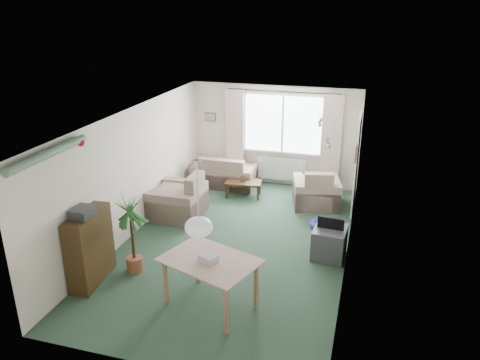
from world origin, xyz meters
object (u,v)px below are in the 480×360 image
(sofa, at_px, (224,171))
(pet_bed, at_px, (324,225))
(armchair_corner, at_px, (317,186))
(dining_table, at_px, (211,284))
(bookshelf, at_px, (90,248))
(armchair_left, at_px, (177,195))
(coffee_table, at_px, (243,189))
(houseplant, at_px, (132,234))
(tv_cube, at_px, (329,243))

(sofa, height_order, pet_bed, sofa)
(armchair_corner, xyz_separation_m, pet_bed, (0.30, -1.08, -0.38))
(dining_table, xyz_separation_m, pet_bed, (1.29, 3.01, -0.32))
(armchair_corner, distance_m, bookshelf, 4.99)
(armchair_left, bearing_deg, coffee_table, 143.04)
(sofa, bearing_deg, coffee_table, 139.03)
(houseplant, bearing_deg, pet_bed, 40.97)
(bookshelf, bearing_deg, coffee_table, 66.50)
(armchair_left, height_order, tv_cube, armchair_left)
(dining_table, bearing_deg, houseplant, 159.97)
(coffee_table, relative_size, bookshelf, 0.69)
(tv_cube, bearing_deg, armchair_left, 169.75)
(houseplant, relative_size, dining_table, 1.11)
(sofa, relative_size, coffee_table, 1.86)
(armchair_corner, bearing_deg, tv_cube, 90.08)
(pet_bed, bearing_deg, dining_table, -113.23)
(coffee_table, bearing_deg, dining_table, -80.84)
(dining_table, bearing_deg, coffee_table, 99.16)
(houseplant, bearing_deg, bookshelf, -139.21)
(sofa, relative_size, dining_table, 1.24)
(sofa, height_order, houseplant, houseplant)
(coffee_table, height_order, dining_table, dining_table)
(armchair_left, height_order, coffee_table, armchair_left)
(bookshelf, bearing_deg, tv_cube, 22.21)
(bookshelf, xyz_separation_m, dining_table, (2.03, -0.12, -0.21))
(armchair_corner, distance_m, dining_table, 4.21)
(pet_bed, bearing_deg, bookshelf, -139.06)
(dining_table, bearing_deg, bookshelf, 176.51)
(houseplant, bearing_deg, armchair_left, 94.27)
(armchair_corner, bearing_deg, dining_table, 63.19)
(sofa, distance_m, dining_table, 4.83)
(bookshelf, bearing_deg, armchair_corner, 48.11)
(armchair_corner, relative_size, coffee_table, 1.20)
(dining_table, height_order, tv_cube, dining_table)
(bookshelf, distance_m, pet_bed, 4.43)
(tv_cube, bearing_deg, dining_table, -123.96)
(armchair_corner, height_order, armchair_left, armchair_left)
(armchair_left, bearing_deg, armchair_corner, 116.57)
(armchair_left, relative_size, houseplant, 0.78)
(sofa, bearing_deg, pet_bed, 147.04)
(bookshelf, relative_size, pet_bed, 2.15)
(sofa, xyz_separation_m, coffee_table, (0.63, -0.54, -0.19))
(coffee_table, xyz_separation_m, tv_cube, (2.17, -2.21, 0.09))
(sofa, bearing_deg, armchair_left, 77.72)
(armchair_left, height_order, dining_table, armchair_left)
(pet_bed, bearing_deg, coffee_table, 150.47)
(bookshelf, xyz_separation_m, pet_bed, (3.33, 2.88, -0.53))
(bookshelf, relative_size, tv_cube, 1.96)
(armchair_corner, xyz_separation_m, armchair_left, (-2.69, -1.35, 0.04))
(houseplant, height_order, tv_cube, houseplant)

